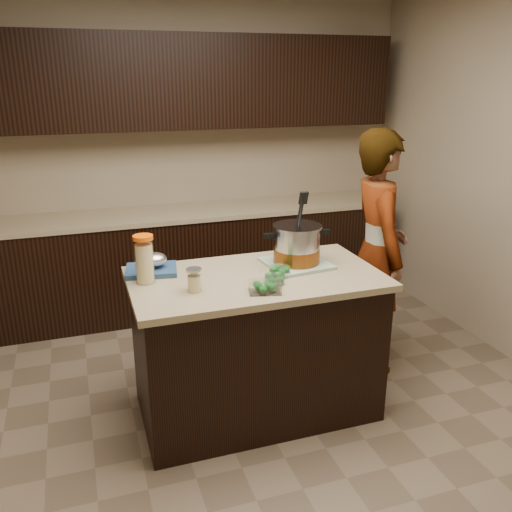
{
  "coord_description": "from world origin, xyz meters",
  "views": [
    {
      "loc": [
        -0.94,
        -2.79,
        2.02
      ],
      "look_at": [
        0.0,
        0.0,
        1.02
      ],
      "focal_mm": 38.0,
      "sensor_mm": 36.0,
      "label": 1
    }
  ],
  "objects_px": {
    "island": "(256,344)",
    "person": "(377,253)",
    "lemonade_pitcher": "(145,261)",
    "stock_pot": "(297,247)"
  },
  "relations": [
    {
      "from": "stock_pot",
      "to": "island",
      "type": "bearing_deg",
      "value": -157.47
    },
    {
      "from": "lemonade_pitcher",
      "to": "person",
      "type": "relative_size",
      "value": 0.16
    },
    {
      "from": "stock_pot",
      "to": "lemonade_pitcher",
      "type": "distance_m",
      "value": 0.92
    },
    {
      "from": "island",
      "to": "lemonade_pitcher",
      "type": "distance_m",
      "value": 0.85
    },
    {
      "from": "lemonade_pitcher",
      "to": "person",
      "type": "xyz_separation_m",
      "value": [
        1.6,
        0.19,
        -0.18
      ]
    },
    {
      "from": "island",
      "to": "person",
      "type": "height_order",
      "value": "person"
    },
    {
      "from": "lemonade_pitcher",
      "to": "person",
      "type": "bearing_deg",
      "value": 6.83
    },
    {
      "from": "stock_pot",
      "to": "lemonade_pitcher",
      "type": "relative_size",
      "value": 1.56
    },
    {
      "from": "stock_pot",
      "to": "lemonade_pitcher",
      "type": "bearing_deg",
      "value": -175.29
    },
    {
      "from": "lemonade_pitcher",
      "to": "island",
      "type": "bearing_deg",
      "value": -8.91
    }
  ]
}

